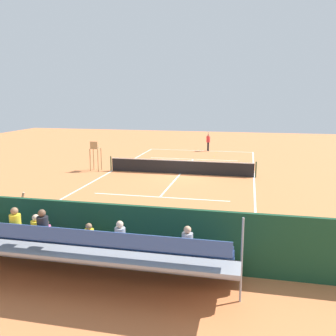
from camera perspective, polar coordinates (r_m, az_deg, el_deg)
name	(u,v)px	position (r m, az deg, el deg)	size (l,w,h in m)	color
ground_plane	(180,174)	(25.68, 1.92, -0.91)	(60.00, 60.00, 0.00)	#D17542
court_line_markings	(180,174)	(25.72, 1.93, -0.89)	(10.10, 22.20, 0.01)	white
tennis_net	(180,167)	(25.58, 1.92, 0.19)	(10.30, 0.10, 1.07)	black
backdrop_wall	(102,233)	(12.43, -10.09, -9.80)	(18.00, 0.16, 2.00)	#194228
bleacher_stand	(79,250)	(11.35, -13.59, -12.17)	(9.06, 2.40, 2.48)	gray
umpire_chair	(95,153)	(27.06, -11.17, 2.34)	(0.67, 0.67, 2.14)	#A88456
courtside_bench	(158,241)	(12.74, -1.51, -11.23)	(1.80, 0.40, 0.93)	#33383D
equipment_bag	(99,248)	(13.40, -10.60, -12.01)	(0.90, 0.36, 0.36)	#334C8C
tennis_player	(208,141)	(36.17, 6.23, 4.23)	(0.46, 0.56, 1.93)	black
tennis_racket	(200,150)	(36.62, 4.90, 2.77)	(0.36, 0.58, 0.03)	black
tennis_ball_near	(216,152)	(35.42, 7.47, 2.45)	(0.07, 0.07, 0.07)	#CCDB33
tennis_ball_far	(214,157)	(32.85, 7.14, 1.76)	(0.07, 0.07, 0.07)	#CCDB33
line_judge	(20,218)	(14.63, -21.83, -7.13)	(0.39, 0.54, 1.93)	#232328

